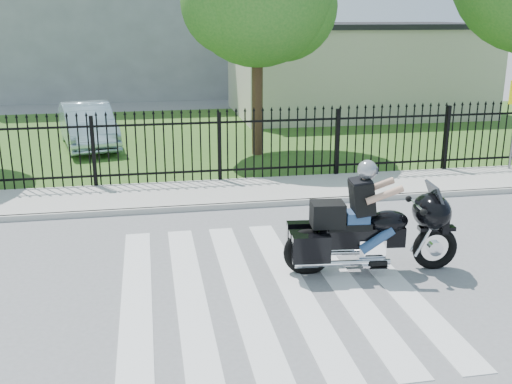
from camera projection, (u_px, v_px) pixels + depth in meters
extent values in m
plane|color=slate|center=(268.00, 288.00, 9.28)|extent=(120.00, 120.00, 0.00)
cube|color=#ADAAA3|center=(225.00, 193.00, 13.98)|extent=(40.00, 2.00, 0.12)
cube|color=#ADAAA3|center=(231.00, 206.00, 13.03)|extent=(40.00, 0.12, 0.12)
cube|color=#30571D|center=(199.00, 137.00, 20.59)|extent=(40.00, 12.00, 0.02)
cube|color=black|center=(220.00, 170.00, 14.83)|extent=(26.00, 0.04, 0.05)
cube|color=black|center=(219.00, 122.00, 14.49)|extent=(26.00, 0.04, 0.05)
cylinder|color=#382316|center=(257.00, 85.00, 17.42)|extent=(0.32, 0.32, 4.16)
cube|color=beige|center=(356.00, 71.00, 25.06)|extent=(10.00, 6.00, 3.50)
cube|color=black|center=(358.00, 26.00, 24.53)|extent=(10.20, 6.20, 0.20)
torus|color=black|center=(435.00, 248.00, 9.90)|extent=(0.76, 0.22, 0.75)
torus|color=black|center=(308.00, 252.00, 9.73)|extent=(0.81, 0.24, 0.80)
cube|color=black|center=(361.00, 237.00, 9.73)|extent=(1.44, 0.40, 0.33)
ellipsoid|color=black|center=(388.00, 221.00, 9.69)|extent=(0.72, 0.50, 0.36)
cube|color=black|center=(348.00, 225.00, 9.65)|extent=(0.74, 0.42, 0.11)
cube|color=silver|center=(370.00, 247.00, 9.80)|extent=(0.47, 0.37, 0.33)
ellipsoid|color=black|center=(432.00, 211.00, 9.70)|extent=(0.66, 0.84, 0.59)
cube|color=black|center=(327.00, 214.00, 9.57)|extent=(0.56, 0.46, 0.39)
cube|color=navy|center=(357.00, 217.00, 9.63)|extent=(0.40, 0.36, 0.20)
sphere|color=#94969A|center=(367.00, 170.00, 9.41)|extent=(0.32, 0.32, 0.32)
imported|color=#A7C3D3|center=(88.00, 125.00, 18.84)|extent=(2.26, 4.35, 1.37)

